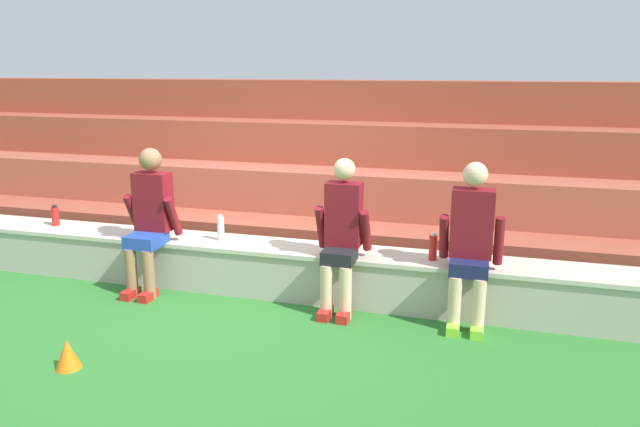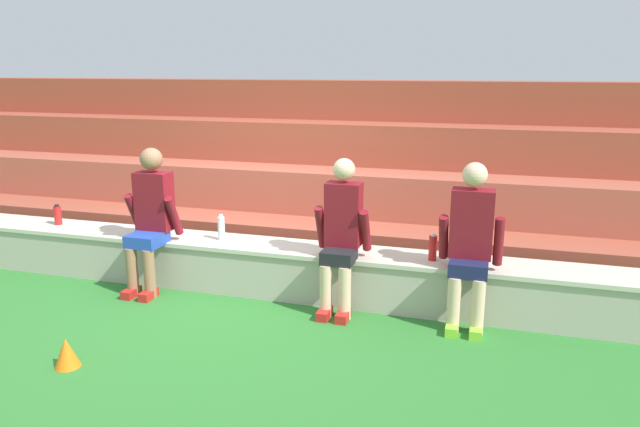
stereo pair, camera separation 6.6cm
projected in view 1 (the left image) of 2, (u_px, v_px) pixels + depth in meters
ground_plane at (228, 297)px, 5.73m from camera, size 80.00×80.00×0.00m
stone_seating_wall at (238, 263)px, 5.89m from camera, size 7.95×0.53×0.48m
brick_bleachers at (298, 180)px, 7.60m from camera, size 11.29×2.25×1.98m
person_far_left at (149, 217)px, 5.75m from camera, size 0.52×0.57×1.40m
person_left_of_center at (342, 233)px, 5.26m from camera, size 0.49×0.52×1.38m
person_center at (471, 241)px, 4.96m from camera, size 0.53×0.50×1.40m
water_bottle_mid_left at (221, 228)px, 5.87m from camera, size 0.07×0.07×0.26m
water_bottle_center_gap at (433, 247)px, 5.27m from camera, size 0.07×0.07×0.25m
water_bottle_near_right at (55, 216)px, 6.42m from camera, size 0.08×0.08×0.22m
sports_cone at (68, 354)px, 4.34m from camera, size 0.19×0.19×0.23m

